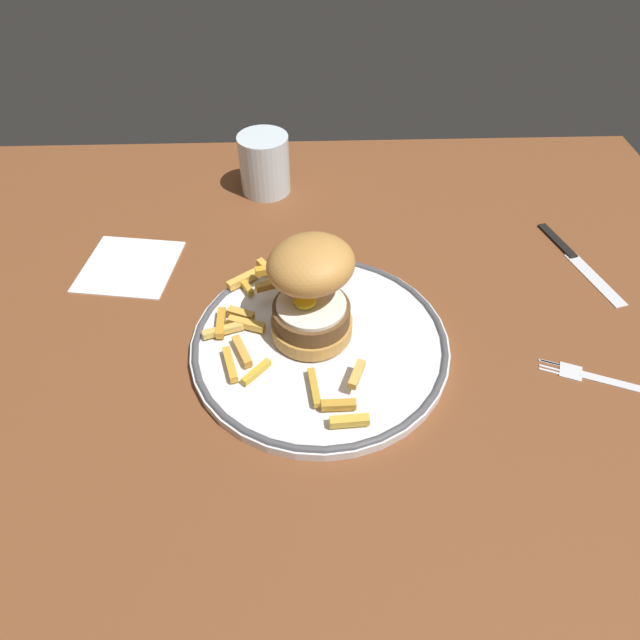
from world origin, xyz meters
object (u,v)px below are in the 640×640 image
object	(u,v)px
water_glass	(265,168)
fork	(603,379)
knife	(572,255)
napkin	(129,266)
burger	(311,288)
dinner_plate	(320,343)

from	to	relation	value
water_glass	fork	distance (cm)	55.57
knife	napkin	bearing A→B (deg)	-179.91
fork	knife	xyz separation A→B (cm)	(4.37, 21.44, 0.08)
knife	napkin	world-z (taller)	knife
burger	napkin	xyz separation A→B (cm)	(-24.44, 13.41, -7.47)
burger	fork	distance (cm)	33.87
burger	water_glass	world-z (taller)	burger
knife	fork	bearing A→B (deg)	-101.52
knife	water_glass	bearing A→B (deg)	156.81
burger	water_glass	bearing A→B (deg)	101.52
knife	napkin	xyz separation A→B (cm)	(-60.88, -0.10, -0.06)
water_glass	knife	xyz separation A→B (cm)	(42.94, -18.39, -3.66)
dinner_plate	fork	xyz separation A→B (cm)	(31.14, -5.93, -0.66)
fork	napkin	xyz separation A→B (cm)	(-56.51, 21.34, 0.02)
burger	water_glass	size ratio (longest dim) A/B	1.55
burger	fork	size ratio (longest dim) A/B	1.01
water_glass	napkin	xyz separation A→B (cm)	(-17.94, -18.49, -3.72)
knife	burger	bearing A→B (deg)	-159.66
burger	knife	world-z (taller)	burger
napkin	dinner_plate	bearing A→B (deg)	-31.27
dinner_plate	knife	world-z (taller)	dinner_plate
dinner_plate	knife	distance (cm)	38.75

